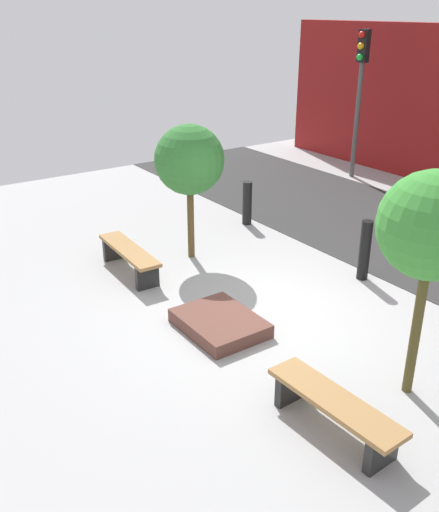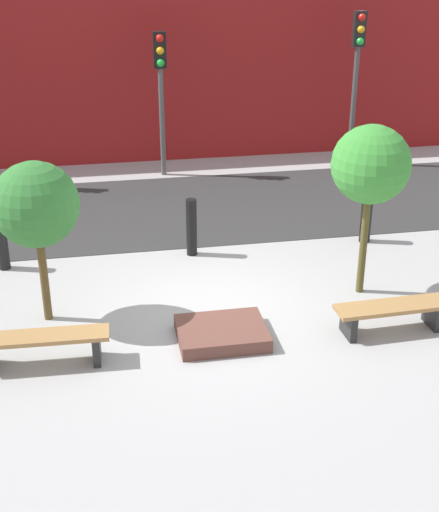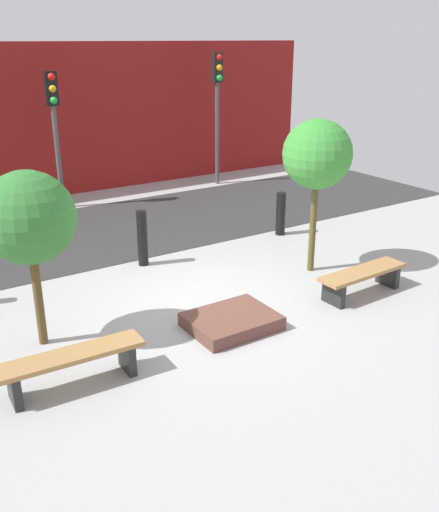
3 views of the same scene
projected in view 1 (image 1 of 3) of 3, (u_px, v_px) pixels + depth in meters
name	position (u px, v px, depth m)	size (l,w,h in m)	color
ground_plane	(267.00, 312.00, 8.54)	(18.00, 18.00, 0.00)	#A2A2A2
bench_left	(129.00, 255.00, 9.69)	(1.75, 0.45, 0.45)	black
bench_right	(334.00, 408.00, 6.04)	(1.66, 0.49, 0.42)	black
planter_bed	(220.00, 323.00, 8.06)	(1.24, 0.97, 0.20)	brown
tree_behind_left_bench	(189.00, 160.00, 9.75)	(1.21, 1.21, 2.41)	brown
tree_behind_right_bench	(433.00, 227.00, 5.97)	(1.18, 1.18, 2.69)	#504722
bollard_far_left	(247.00, 203.00, 11.85)	(0.20, 0.20, 0.91)	black
bollard_left	(365.00, 250.00, 9.41)	(0.19, 0.19, 1.03)	black
traffic_light_west	(360.00, 78.00, 14.37)	(0.28, 0.27, 3.70)	#505050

